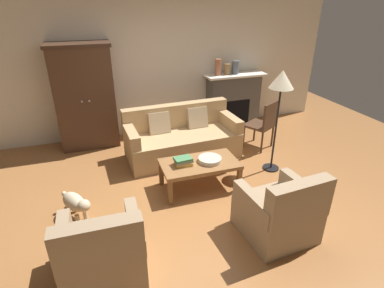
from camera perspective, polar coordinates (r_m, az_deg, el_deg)
ground_plane at (r=4.43m, az=1.64°, el=-9.45°), size 9.60×9.60×0.00m
back_wall at (r=6.18m, az=-6.50°, el=14.89°), size 7.20×0.10×2.80m
fireplace at (r=6.65m, az=7.64°, el=8.20°), size 1.26×0.48×1.12m
armoire at (r=5.84m, az=-19.21°, el=8.27°), size 1.06×0.57×1.86m
couch at (r=5.33m, az=-1.93°, el=0.99°), size 1.96×0.95×0.86m
coffee_table at (r=4.40m, az=1.43°, el=-4.05°), size 1.10×0.60×0.42m
fruit_bowl at (r=4.39m, az=3.34°, el=-2.89°), size 0.33×0.33×0.06m
book_stack at (r=4.29m, az=-1.62°, el=-3.21°), size 0.26×0.20×0.11m
mantel_vase_terracotta at (r=6.30m, az=4.87°, el=14.03°), size 0.12×0.12×0.32m
mantel_vase_bronze at (r=6.39m, az=6.56°, el=13.64°), size 0.12×0.12×0.21m
mantel_vase_slate at (r=6.46m, az=8.07°, el=13.92°), size 0.14×0.14×0.26m
armchair_near_left at (r=3.26m, az=-16.23°, el=-18.84°), size 0.79×0.78×0.88m
armchair_near_right at (r=3.73m, az=15.90°, el=-12.28°), size 0.83×0.83×0.88m
side_chair_wooden at (r=5.66m, az=13.22°, el=3.95°), size 0.60×0.60×0.90m
floor_lamp at (r=4.70m, az=16.25°, el=10.37°), size 0.36×0.36×1.61m
dog at (r=4.12m, az=-20.83°, el=-10.24°), size 0.39×0.51×0.39m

